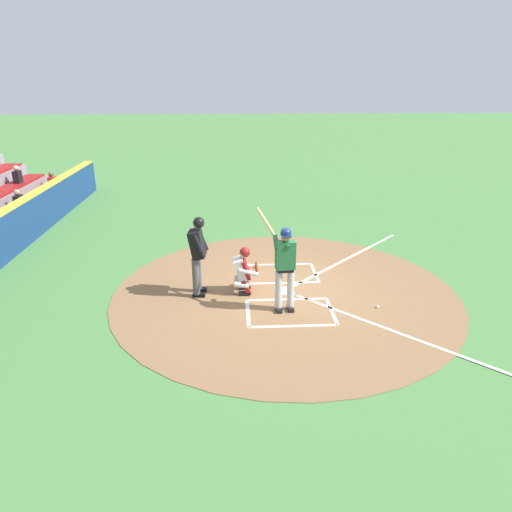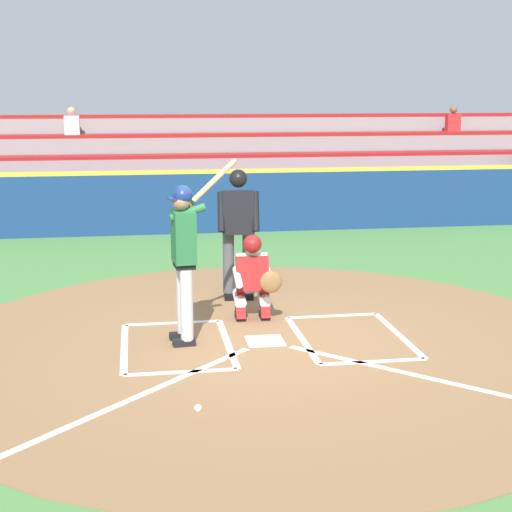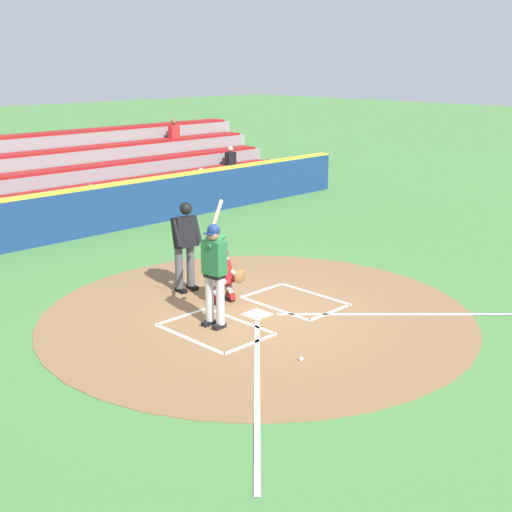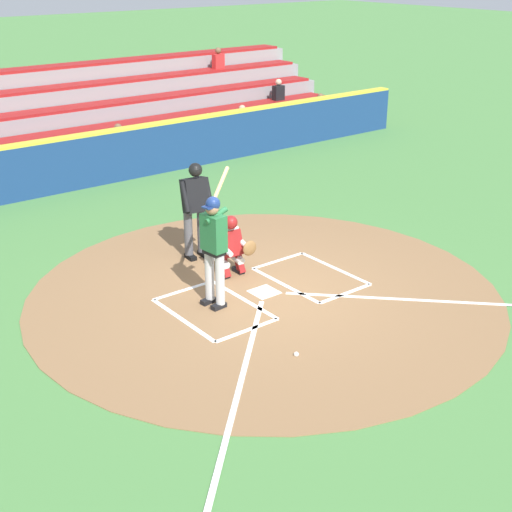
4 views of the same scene
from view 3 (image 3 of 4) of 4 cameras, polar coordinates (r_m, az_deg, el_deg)
ground_plane at (r=12.87m, az=0.08°, el=-4.88°), size 120.00×120.00×0.00m
dirt_circle at (r=12.87m, az=0.08°, el=-4.86°), size 8.00×8.00×0.01m
home_plate_and_chalk at (r=12.31m, az=3.00°, el=-5.84°), size 7.93×4.91×0.01m
batter at (r=12.01m, az=-3.47°, el=-0.92°), size 0.89×0.79×2.13m
catcher at (r=13.33m, az=-2.78°, el=-1.49°), size 0.59×0.61×1.13m
plate_umpire at (r=13.93m, az=-5.86°, el=1.30°), size 0.60×0.45×1.86m
baseball at (r=11.00m, az=3.74°, el=-8.48°), size 0.07×0.07×0.07m
backstop_wall at (r=18.55m, az=-16.56°, el=3.05°), size 22.00×0.36×1.31m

